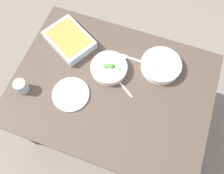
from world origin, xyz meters
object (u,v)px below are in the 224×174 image
(baking_dish, at_px, (69,40))
(spoon_by_broccoli, at_px, (120,83))
(drink_cup, at_px, (22,87))
(side_plate, at_px, (71,94))
(broccoli_bowl, at_px, (109,68))
(fork_on_table, at_px, (132,59))
(spoon_by_stew, at_px, (156,72))
(stew_bowl, at_px, (161,65))

(baking_dish, distance_m, spoon_by_broccoli, 0.44)
(drink_cup, relative_size, side_plate, 0.39)
(broccoli_bowl, bearing_deg, fork_on_table, -131.83)
(drink_cup, relative_size, spoon_by_stew, 0.50)
(side_plate, distance_m, fork_on_table, 0.45)
(broccoli_bowl, bearing_deg, spoon_by_stew, -163.20)
(baking_dish, bearing_deg, stew_bowl, -178.23)
(broccoli_bowl, height_order, side_plate, broccoli_bowl)
(broccoli_bowl, height_order, spoon_by_broccoli, broccoli_bowl)
(baking_dish, distance_m, drink_cup, 0.42)
(broccoli_bowl, height_order, spoon_by_stew, broccoli_bowl)
(stew_bowl, bearing_deg, drink_cup, 29.78)
(spoon_by_stew, bearing_deg, spoon_by_broccoli, 38.92)
(spoon_by_broccoli, bearing_deg, side_plate, 33.49)
(stew_bowl, distance_m, spoon_by_broccoli, 0.27)
(drink_cup, relative_size, spoon_by_broccoli, 0.54)
(stew_bowl, relative_size, spoon_by_stew, 1.47)
(side_plate, relative_size, spoon_by_stew, 1.30)
(stew_bowl, bearing_deg, spoon_by_stew, 67.69)
(broccoli_bowl, xyz_separation_m, baking_dish, (0.31, -0.10, 0.00))
(drink_cup, bearing_deg, spoon_by_stew, -152.09)
(stew_bowl, distance_m, drink_cup, 0.84)
(broccoli_bowl, relative_size, side_plate, 1.03)
(baking_dish, bearing_deg, broccoli_bowl, 161.37)
(spoon_by_broccoli, distance_m, fork_on_table, 0.19)
(side_plate, height_order, spoon_by_stew, side_plate)
(fork_on_table, bearing_deg, spoon_by_stew, 166.33)
(stew_bowl, relative_size, drink_cup, 2.93)
(baking_dish, height_order, spoon_by_stew, baking_dish)
(side_plate, xyz_separation_m, fork_on_table, (-0.27, -0.36, -0.00))
(drink_cup, bearing_deg, stew_bowl, -150.22)
(baking_dish, distance_m, side_plate, 0.37)
(side_plate, xyz_separation_m, spoon_by_broccoli, (-0.25, -0.17, -0.00))
(drink_cup, distance_m, spoon_by_stew, 0.81)
(broccoli_bowl, relative_size, fork_on_table, 1.28)
(drink_cup, xyz_separation_m, fork_on_table, (-0.55, -0.42, -0.04))
(baking_dish, bearing_deg, fork_on_table, -177.38)
(spoon_by_broccoli, bearing_deg, fork_on_table, -94.69)
(drink_cup, height_order, fork_on_table, drink_cup)
(broccoli_bowl, relative_size, drink_cup, 2.66)
(drink_cup, bearing_deg, spoon_by_broccoli, -156.47)
(side_plate, distance_m, spoon_by_broccoli, 0.30)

